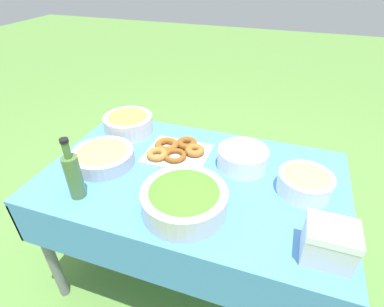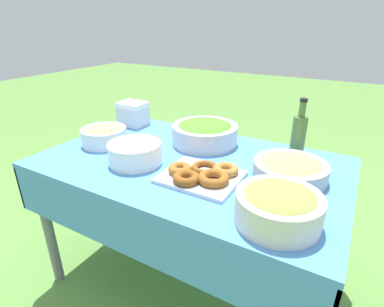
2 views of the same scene
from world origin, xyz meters
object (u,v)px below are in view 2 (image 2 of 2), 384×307
object	(u,v)px
salad_bowl	(205,132)
olive_oil_bottle	(299,135)
plate_stack	(135,153)
cooler_box	(133,114)
olive_bowl	(278,205)
pasta_bowl	(104,134)
bread_bowl	(290,169)
donut_platter	(202,174)

from	to	relation	value
salad_bowl	olive_oil_bottle	size ratio (longest dim) A/B	1.22
plate_stack	cooler_box	xyz separation A→B (m)	(0.37, -0.42, 0.02)
salad_bowl	olive_bowl	distance (m)	0.71
pasta_bowl	plate_stack	bearing A→B (deg)	161.42
pasta_bowl	olive_bowl	distance (m)	0.99
olive_bowl	cooler_box	bearing A→B (deg)	-27.51
cooler_box	pasta_bowl	bearing A→B (deg)	103.61
bread_bowl	olive_bowl	distance (m)	0.32
olive_oil_bottle	bread_bowl	xyz separation A→B (m)	(-0.03, 0.24, -0.07)
olive_bowl	cooler_box	size ratio (longest dim) A/B	1.67
donut_platter	bread_bowl	world-z (taller)	bread_bowl
olive_oil_bottle	olive_bowl	distance (m)	0.56
donut_platter	olive_oil_bottle	xyz separation A→B (m)	(-0.28, -0.42, 0.09)
plate_stack	olive_oil_bottle	xyz separation A→B (m)	(-0.62, -0.43, 0.06)
salad_bowl	plate_stack	size ratio (longest dim) A/B	1.43
pasta_bowl	donut_platter	distance (m)	0.63
salad_bowl	plate_stack	distance (m)	0.40
pasta_bowl	cooler_box	bearing A→B (deg)	-76.39
pasta_bowl	bread_bowl	distance (m)	0.94
plate_stack	bread_bowl	world-z (taller)	plate_stack
bread_bowl	donut_platter	bearing A→B (deg)	31.26
cooler_box	olive_bowl	bearing A→B (deg)	152.49
salad_bowl	bread_bowl	world-z (taller)	salad_bowl
donut_platter	cooler_box	world-z (taller)	cooler_box
donut_platter	olive_oil_bottle	distance (m)	0.52
plate_stack	olive_bowl	xyz separation A→B (m)	(-0.68, 0.12, 0.02)
bread_bowl	olive_oil_bottle	bearing A→B (deg)	-83.88
salad_bowl	cooler_box	distance (m)	0.53
pasta_bowl	plate_stack	distance (m)	0.30
pasta_bowl	olive_bowl	xyz separation A→B (m)	(-0.97, 0.22, 0.01)
salad_bowl	bread_bowl	bearing A→B (deg)	160.31
plate_stack	bread_bowl	distance (m)	0.67
cooler_box	donut_platter	bearing A→B (deg)	149.55
pasta_bowl	plate_stack	xyz separation A→B (m)	(-0.29, 0.10, -0.01)
plate_stack	olive_bowl	world-z (taller)	olive_bowl
salad_bowl	pasta_bowl	xyz separation A→B (m)	(0.45, 0.27, -0.01)
olive_oil_bottle	cooler_box	bearing A→B (deg)	0.50
pasta_bowl	olive_oil_bottle	world-z (taller)	olive_oil_bottle
bread_bowl	olive_bowl	xyz separation A→B (m)	(-0.04, 0.32, 0.02)
pasta_bowl	bread_bowl	world-z (taller)	pasta_bowl
olive_oil_bottle	bread_bowl	distance (m)	0.25
donut_platter	bread_bowl	bearing A→B (deg)	-148.74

